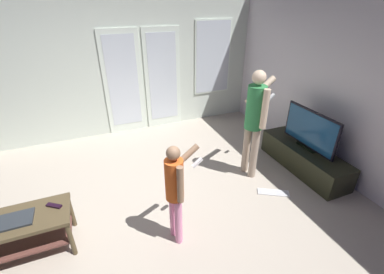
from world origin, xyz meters
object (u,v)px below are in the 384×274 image
object	(u,v)px
flat_screen_tv	(310,130)
loose_keyboard	(273,192)
person_child	(176,187)
dvd_remote_slim	(54,206)
laptop_closed	(15,220)
tv_stand	(304,158)
person_adult	(255,116)
coffee_table	(16,230)

from	to	relation	value
flat_screen_tv	loose_keyboard	world-z (taller)	flat_screen_tv
person_child	dvd_remote_slim	size ratio (longest dim) A/B	7.18
loose_keyboard	laptop_closed	xyz separation A→B (m)	(-3.10, 0.19, 0.48)
laptop_closed	loose_keyboard	bearing A→B (deg)	-3.34
tv_stand	flat_screen_tv	bearing A→B (deg)	114.37
tv_stand	laptop_closed	size ratio (longest dim) A/B	4.70
person_child	loose_keyboard	size ratio (longest dim) A/B	2.74
tv_stand	laptop_closed	distance (m)	3.93
person_adult	person_child	xyz separation A→B (m)	(-1.47, -0.77, -0.25)
flat_screen_tv	person_adult	world-z (taller)	person_adult
coffee_table	dvd_remote_slim	world-z (taller)	dvd_remote_slim
loose_keyboard	person_child	bearing A→B (deg)	-172.23
coffee_table	person_child	distance (m)	1.71
person_child	loose_keyboard	distance (m)	1.70
coffee_table	person_child	world-z (taller)	person_child
tv_stand	loose_keyboard	world-z (taller)	tv_stand
flat_screen_tv	person_child	size ratio (longest dim) A/B	0.81
flat_screen_tv	person_adult	distance (m)	0.94
tv_stand	person_child	bearing A→B (deg)	-166.99
coffee_table	person_adult	xyz separation A→B (m)	(3.08, 0.35, 0.64)
coffee_table	loose_keyboard	distance (m)	3.16
flat_screen_tv	loose_keyboard	bearing A→B (deg)	-157.55
tv_stand	person_adult	bearing A→B (deg)	165.32
coffee_table	laptop_closed	bearing A→B (deg)	-32.47
flat_screen_tv	person_child	xyz separation A→B (m)	(-2.34, -0.55, 0.03)
loose_keyboard	laptop_closed	distance (m)	3.15
person_child	laptop_closed	world-z (taller)	person_child
tv_stand	person_child	size ratio (longest dim) A/B	1.26
coffee_table	tv_stand	bearing A→B (deg)	1.70
person_child	laptop_closed	size ratio (longest dim) A/B	3.74
coffee_table	person_adult	bearing A→B (deg)	6.41
coffee_table	flat_screen_tv	bearing A→B (deg)	1.75
laptop_closed	dvd_remote_slim	xyz separation A→B (m)	(0.35, 0.08, -0.00)
coffee_table	person_child	size ratio (longest dim) A/B	0.88
dvd_remote_slim	flat_screen_tv	bearing A→B (deg)	36.72
loose_keyboard	dvd_remote_slim	size ratio (longest dim) A/B	2.62
tv_stand	person_adult	xyz separation A→B (m)	(-0.87, 0.23, 0.79)
flat_screen_tv	person_child	world-z (taller)	person_child
flat_screen_tv	laptop_closed	distance (m)	3.93
person_adult	laptop_closed	xyz separation A→B (m)	(-3.05, -0.37, -0.49)
flat_screen_tv	loose_keyboard	distance (m)	1.12
person_adult	tv_stand	bearing A→B (deg)	-14.68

